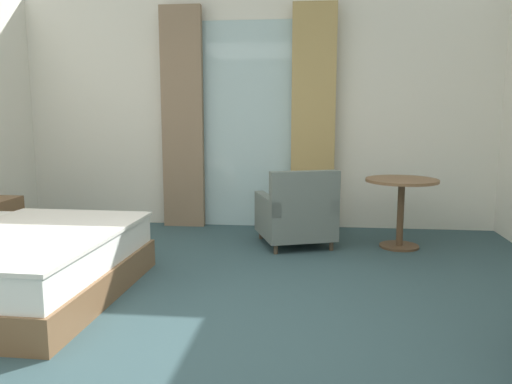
# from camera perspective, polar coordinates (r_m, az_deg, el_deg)

# --- Properties ---
(ground) EXTENTS (6.45, 7.04, 0.10)m
(ground) POSITION_cam_1_polar(r_m,az_deg,el_deg) (3.47, -6.18, -16.09)
(ground) COLOR #334C51
(wall_back) EXTENTS (6.05, 0.12, 2.85)m
(wall_back) POSITION_cam_1_polar(r_m,az_deg,el_deg) (6.37, -0.02, 9.00)
(wall_back) COLOR white
(wall_back) RESTS_ON ground
(balcony_glass_door) EXTENTS (1.15, 0.02, 2.51)m
(balcony_glass_door) POSITION_cam_1_polar(r_m,az_deg,el_deg) (6.30, -0.90, 7.45)
(balcony_glass_door) COLOR silver
(balcony_glass_door) RESTS_ON ground
(curtain_panel_left) EXTENTS (0.51, 0.10, 2.68)m
(curtain_panel_left) POSITION_cam_1_polar(r_m,az_deg,el_deg) (6.35, -8.25, 8.14)
(curtain_panel_left) COLOR #897056
(curtain_panel_left) RESTS_ON ground
(curtain_panel_right) EXTENTS (0.52, 0.10, 2.68)m
(curtain_panel_right) POSITION_cam_1_polar(r_m,az_deg,el_deg) (6.15, 6.45, 8.15)
(curtain_panel_right) COLOR tan
(curtain_panel_right) RESTS_ON ground
(armchair_by_window) EXTENTS (0.93, 0.96, 0.84)m
(armchair_by_window) POSITION_cam_1_polar(r_m,az_deg,el_deg) (5.43, 4.57, -2.64)
(armchair_by_window) COLOR slate
(armchair_by_window) RESTS_ON ground
(round_cafe_table) EXTENTS (0.75, 0.75, 0.73)m
(round_cafe_table) POSITION_cam_1_polar(r_m,az_deg,el_deg) (5.52, 16.00, -0.48)
(round_cafe_table) COLOR brown
(round_cafe_table) RESTS_ON ground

